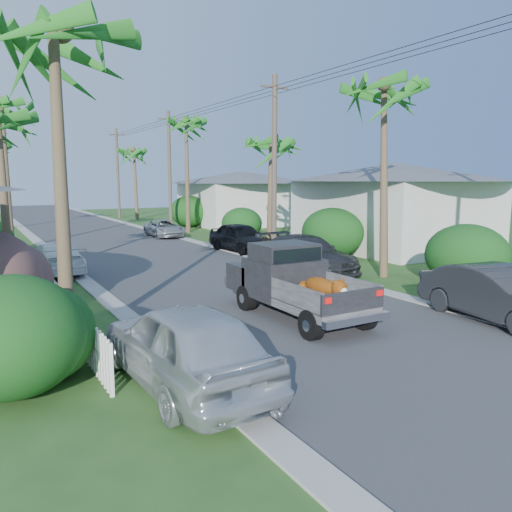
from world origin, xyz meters
TOP-DOWN VIEW (x-y plane):
  - ground at (0.00, 0.00)m, footprint 120.00×120.00m
  - road at (0.00, 25.00)m, footprint 8.00×100.00m
  - curb_left at (-4.30, 25.00)m, footprint 0.60×100.00m
  - curb_right at (4.30, 25.00)m, footprint 0.60×100.00m
  - pickup_truck at (-0.14, 3.02)m, footprint 1.98×5.12m
  - parked_car_rn at (4.39, -0.45)m, footprint 2.15×4.75m
  - parked_car_rm at (4.30, 8.31)m, footprint 2.46×5.35m
  - parked_car_rf at (4.76, 15.09)m, footprint 2.09×4.65m
  - parked_car_rd at (3.60, 23.92)m, footprint 2.05×4.22m
  - parked_car_ln at (-4.70, -0.24)m, footprint 2.18×4.88m
  - parked_car_lf at (-5.00, 13.16)m, footprint 1.98×4.56m
  - palm_l_a at (-6.20, 3.00)m, footprint 4.40×4.40m
  - palm_l_c at (-6.00, 22.00)m, footprint 4.40×4.40m
  - palm_r_a at (6.30, 6.00)m, footprint 4.40×4.40m
  - palm_r_b at (6.60, 15.00)m, footprint 4.40×4.40m
  - palm_r_c at (6.20, 26.00)m, footprint 4.40×4.40m
  - palm_r_d at (6.50, 40.00)m, footprint 4.40×4.40m
  - shrub_l_a at (-7.50, 1.00)m, footprint 2.60×2.86m
  - shrub_r_a at (7.60, 3.00)m, footprint 2.80×3.08m
  - shrub_r_b at (7.80, 11.00)m, footprint 3.00×3.30m
  - shrub_r_c at (7.50, 20.00)m, footprint 2.60×2.86m
  - shrub_r_d at (8.00, 30.00)m, footprint 3.20×3.52m
  - picket_fence at (-6.00, 5.50)m, footprint 0.10×11.00m
  - house_right_near at (13.00, 12.00)m, footprint 8.00×9.00m
  - house_right_far at (13.00, 30.00)m, footprint 9.00×8.00m
  - utility_pole_b at (5.60, 13.00)m, footprint 1.60×0.26m
  - utility_pole_c at (5.60, 28.00)m, footprint 1.60×0.26m
  - utility_pole_d at (5.60, 43.00)m, footprint 1.60×0.26m

SIDE VIEW (x-z plane):
  - ground at x=0.00m, z-range 0.00..0.00m
  - road at x=0.00m, z-range 0.00..0.02m
  - curb_left at x=-4.30m, z-range 0.00..0.06m
  - curb_right at x=4.30m, z-range 0.00..0.06m
  - picket_fence at x=-6.00m, z-range 0.00..1.00m
  - parked_car_rd at x=3.60m, z-range 0.00..1.16m
  - parked_car_lf at x=-5.00m, z-range 0.00..1.30m
  - parked_car_rn at x=4.39m, z-range 0.00..1.51m
  - parked_car_rm at x=4.30m, z-range 0.00..1.52m
  - parked_car_rf at x=4.76m, z-range 0.00..1.55m
  - parked_car_ln at x=-4.70m, z-range 0.00..1.63m
  - pickup_truck at x=-0.14m, z-range -0.02..2.04m
  - shrub_r_c at x=7.50m, z-range 0.00..2.10m
  - shrub_l_a at x=-7.50m, z-range 0.00..2.20m
  - shrub_r_a at x=7.60m, z-range 0.00..2.30m
  - shrub_r_b at x=7.80m, z-range 0.00..2.50m
  - shrub_r_d at x=8.00m, z-range 0.00..2.60m
  - house_right_far at x=13.00m, z-range -0.18..4.42m
  - house_right_near at x=13.00m, z-range -0.18..4.62m
  - utility_pole_b at x=5.60m, z-range 0.10..9.10m
  - utility_pole_c at x=5.60m, z-range 0.10..9.10m
  - utility_pole_d at x=5.60m, z-range 0.10..9.10m
  - palm_r_b at x=6.60m, z-range 2.35..9.55m
  - palm_r_d at x=6.50m, z-range 2.73..10.74m
  - palm_l_a at x=-6.20m, z-range 2.83..11.04m
  - palm_r_a at x=6.30m, z-range 3.07..11.78m
  - palm_l_c at x=-6.00m, z-range 3.31..12.51m
  - palm_r_c at x=6.20m, z-range 3.41..12.81m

